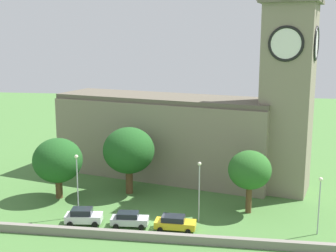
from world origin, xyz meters
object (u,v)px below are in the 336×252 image
at_px(tree_by_tower, 58,161).
at_px(tree_churchyard, 250,170).
at_px(church, 191,124).
at_px(car_yellow, 175,223).
at_px(streetlamp_central, 199,182).
at_px(tree_riverside_west, 129,151).
at_px(streetlamp_west_mid, 77,176).
at_px(streetlamp_east_mid, 320,196).
at_px(car_silver, 129,219).
at_px(car_white, 83,216).

bearing_deg(tree_by_tower, tree_churchyard, -3.55).
height_order(church, car_yellow, church).
xyz_separation_m(car_yellow, streetlamp_central, (2.45, 2.70, 3.95)).
height_order(tree_by_tower, tree_riverside_west, tree_riverside_west).
height_order(streetlamp_west_mid, streetlamp_east_mid, streetlamp_west_mid).
relative_size(tree_churchyard, tree_riverside_west, 0.84).
bearing_deg(car_silver, streetlamp_east_mid, 2.60).
height_order(car_silver, streetlamp_central, streetlamp_central).
bearing_deg(car_yellow, car_white, 179.69).
height_order(streetlamp_west_mid, streetlamp_central, streetlamp_west_mid).
height_order(streetlamp_central, tree_churchyard, tree_churchyard).
bearing_deg(car_white, tree_riverside_west, 75.81).
relative_size(car_white, tree_by_tower, 0.54).
distance_m(church, car_silver, 20.92).
bearing_deg(church, streetlamp_central, -81.25).
bearing_deg(streetlamp_central, tree_by_tower, 164.73).
bearing_deg(car_yellow, car_silver, 177.65).
relative_size(church, car_yellow, 8.61).
bearing_deg(tree_riverside_west, streetlamp_central, -39.44).
bearing_deg(car_yellow, tree_churchyard, 37.72).
xyz_separation_m(car_silver, tree_by_tower, (-11.39, 7.69, 4.30)).
relative_size(car_white, car_silver, 1.01).
xyz_separation_m(streetlamp_west_mid, streetlamp_central, (14.31, 0.70, -0.27)).
xyz_separation_m(car_silver, car_yellow, (5.24, -0.21, -0.01)).
height_order(streetlamp_west_mid, tree_by_tower, tree_by_tower).
bearing_deg(car_yellow, streetlamp_east_mid, 4.27).
relative_size(church, car_white, 9.05).
bearing_deg(streetlamp_west_mid, tree_by_tower, 128.91).
xyz_separation_m(car_yellow, streetlamp_east_mid, (15.51, 1.16, 3.53)).
relative_size(streetlamp_central, streetlamp_east_mid, 1.11).
height_order(church, tree_churchyard, church).
relative_size(streetlamp_east_mid, tree_churchyard, 0.83).
distance_m(streetlamp_central, streetlamp_east_mid, 13.16).
height_order(car_white, streetlamp_west_mid, streetlamp_west_mid).
bearing_deg(car_white, tree_by_tower, 127.56).
bearing_deg(car_yellow, tree_by_tower, 154.57).
distance_m(car_yellow, tree_riverside_west, 14.54).
bearing_deg(car_white, streetlamp_central, 11.45).
relative_size(car_white, streetlamp_central, 0.61).
height_order(car_white, tree_by_tower, tree_by_tower).
height_order(car_white, streetlamp_central, streetlamp_central).
height_order(car_yellow, streetlamp_east_mid, streetlamp_east_mid).
height_order(car_yellow, streetlamp_central, streetlamp_central).
distance_m(church, car_white, 22.94).
bearing_deg(streetlamp_west_mid, church, 55.32).
distance_m(tree_by_tower, tree_riverside_west, 9.44).
xyz_separation_m(streetlamp_central, tree_churchyard, (5.78, 3.67, 0.59)).
distance_m(streetlamp_central, tree_churchyard, 6.87).
height_order(car_silver, streetlamp_east_mid, streetlamp_east_mid).
distance_m(streetlamp_west_mid, streetlamp_east_mid, 27.39).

